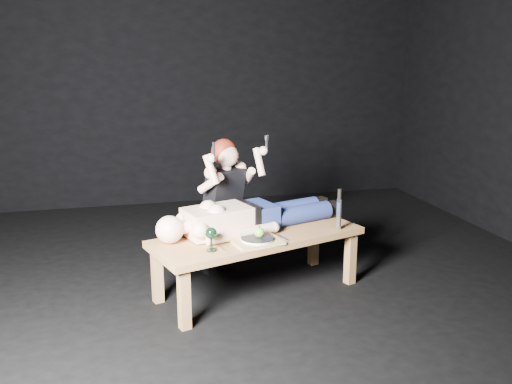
{
  "coord_description": "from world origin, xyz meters",
  "views": [
    {
      "loc": [
        -0.98,
        -3.81,
        1.69
      ],
      "look_at": [
        -0.08,
        -0.17,
        0.75
      ],
      "focal_mm": 37.96,
      "sensor_mm": 36.0,
      "label": 1
    }
  ],
  "objects_px": {
    "table": "(258,263)",
    "goblet": "(211,239)",
    "kneeling_woman": "(219,204)",
    "carving_knife": "(339,209)",
    "lying_man": "(253,212)",
    "serving_tray": "(257,242)"
  },
  "relations": [
    {
      "from": "table",
      "to": "goblet",
      "type": "bearing_deg",
      "value": -162.97
    },
    {
      "from": "serving_tray",
      "to": "table",
      "type": "bearing_deg",
      "value": 74.58
    },
    {
      "from": "lying_man",
      "to": "serving_tray",
      "type": "distance_m",
      "value": 0.35
    },
    {
      "from": "table",
      "to": "lying_man",
      "type": "distance_m",
      "value": 0.38
    },
    {
      "from": "lying_man",
      "to": "serving_tray",
      "type": "height_order",
      "value": "lying_man"
    },
    {
      "from": "table",
      "to": "lying_man",
      "type": "height_order",
      "value": "lying_man"
    },
    {
      "from": "lying_man",
      "to": "table",
      "type": "bearing_deg",
      "value": -107.29
    },
    {
      "from": "kneeling_woman",
      "to": "serving_tray",
      "type": "xyz_separation_m",
      "value": [
        0.15,
        -0.65,
        -0.1
      ]
    },
    {
      "from": "table",
      "to": "kneeling_woman",
      "type": "relative_size",
      "value": 1.36
    },
    {
      "from": "kneeling_woman",
      "to": "carving_knife",
      "type": "relative_size",
      "value": 3.65
    },
    {
      "from": "kneeling_woman",
      "to": "goblet",
      "type": "relative_size",
      "value": 7.0
    },
    {
      "from": "kneeling_woman",
      "to": "lying_man",
      "type": "bearing_deg",
      "value": -83.92
    },
    {
      "from": "lying_man",
      "to": "goblet",
      "type": "height_order",
      "value": "lying_man"
    },
    {
      "from": "kneeling_woman",
      "to": "carving_knife",
      "type": "height_order",
      "value": "kneeling_woman"
    },
    {
      "from": "carving_knife",
      "to": "goblet",
      "type": "bearing_deg",
      "value": 175.2
    },
    {
      "from": "table",
      "to": "lying_man",
      "type": "bearing_deg",
      "value": 72.71
    },
    {
      "from": "goblet",
      "to": "table",
      "type": "bearing_deg",
      "value": 34.6
    },
    {
      "from": "table",
      "to": "serving_tray",
      "type": "relative_size",
      "value": 4.67
    },
    {
      "from": "table",
      "to": "kneeling_woman",
      "type": "height_order",
      "value": "kneeling_woman"
    },
    {
      "from": "lying_man",
      "to": "kneeling_woman",
      "type": "relative_size",
      "value": 1.27
    },
    {
      "from": "table",
      "to": "lying_man",
      "type": "xyz_separation_m",
      "value": [
        -0.0,
        0.15,
        0.35
      ]
    },
    {
      "from": "kneeling_woman",
      "to": "table",
      "type": "bearing_deg",
      "value": -92.73
    }
  ]
}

